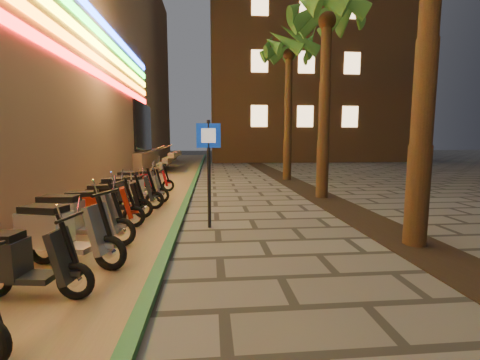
{
  "coord_description": "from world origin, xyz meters",
  "views": [
    {
      "loc": [
        -0.13,
        -3.42,
        1.92
      ],
      "look_at": [
        0.4,
        2.39,
        1.2
      ],
      "focal_mm": 24.0,
      "sensor_mm": 36.0,
      "label": 1
    }
  ],
  "objects": [
    {
      "name": "scooter_12",
      "position": [
        -2.69,
        7.59,
        0.49
      ],
      "size": [
        1.61,
        0.58,
        1.13
      ],
      "rotation": [
        0.0,
        0.0,
        -0.09
      ],
      "color": "black",
      "rests_on": "ground"
    },
    {
      "name": "parking_strip",
      "position": [
        -2.6,
        10.0,
        0.01
      ],
      "size": [
        3.4,
        60.0,
        0.01
      ],
      "primitive_type": "cube",
      "color": "#8C7251",
      "rests_on": "ground"
    },
    {
      "name": "pedestrian_sign",
      "position": [
        -0.17,
        3.55,
        1.53
      ],
      "size": [
        0.52,
        0.09,
        2.36
      ],
      "rotation": [
        0.0,
        0.0,
        -0.0
      ],
      "color": "black",
      "rests_on": "ground"
    },
    {
      "name": "scooter_10",
      "position": [
        -2.5,
        5.53,
        0.51
      ],
      "size": [
        1.67,
        0.65,
        1.17
      ],
      "rotation": [
        0.0,
        0.0,
        0.12
      ],
      "color": "black",
      "rests_on": "ground"
    },
    {
      "name": "ground",
      "position": [
        0.0,
        0.0,
        0.0
      ],
      "size": [
        120.0,
        120.0,
        0.0
      ],
      "primitive_type": "plane",
      "color": "#474442",
      "rests_on": "ground"
    },
    {
      "name": "scooter_8",
      "position": [
        -2.58,
        3.48,
        0.49
      ],
      "size": [
        1.6,
        0.78,
        1.13
      ],
      "rotation": [
        0.0,
        0.0,
        0.25
      ],
      "color": "black",
      "rests_on": "ground"
    },
    {
      "name": "planting_strip",
      "position": [
        3.6,
        5.0,
        0.01
      ],
      "size": [
        1.2,
        40.0,
        0.02
      ],
      "primitive_type": "cube",
      "color": "black",
      "rests_on": "ground"
    },
    {
      "name": "scooter_5",
      "position": [
        -2.48,
        0.52,
        0.46
      ],
      "size": [
        1.52,
        0.61,
        1.07
      ],
      "rotation": [
        0.0,
        0.0,
        -0.14
      ],
      "color": "black",
      "rests_on": "ground"
    },
    {
      "name": "scooter_9",
      "position": [
        -2.56,
        4.6,
        0.48
      ],
      "size": [
        1.56,
        0.55,
        1.1
      ],
      "rotation": [
        0.0,
        0.0,
        -0.02
      ],
      "color": "black",
      "rests_on": "ground"
    },
    {
      "name": "scooter_6",
      "position": [
        -2.42,
        1.53,
        0.53
      ],
      "size": [
        1.72,
        0.89,
        1.22
      ],
      "rotation": [
        0.0,
        0.0,
        -0.29
      ],
      "color": "black",
      "rests_on": "ground"
    },
    {
      "name": "palm_d",
      "position": [
        3.6,
        12.0,
        5.94
      ],
      "size": [
        2.97,
        3.02,
        7.16
      ],
      "color": "#472D19",
      "rests_on": "ground"
    },
    {
      "name": "apartment_block",
      "position": [
        9.0,
        32.0,
        12.5
      ],
      "size": [
        18.0,
        16.06,
        25.0
      ],
      "color": "brown",
      "rests_on": "ground"
    },
    {
      "name": "scooter_7",
      "position": [
        -2.59,
        2.48,
        0.53
      ],
      "size": [
        1.74,
        0.64,
        1.22
      ],
      "rotation": [
        0.0,
        0.0,
        -0.09
      ],
      "color": "black",
      "rests_on": "ground"
    },
    {
      "name": "scooter_13",
      "position": [
        -2.44,
        8.69,
        0.45
      ],
      "size": [
        1.48,
        0.65,
        1.04
      ],
      "rotation": [
        0.0,
        0.0,
        0.19
      ],
      "color": "black",
      "rests_on": "ground"
    },
    {
      "name": "scooter_11",
      "position": [
        -2.35,
        6.7,
        0.46
      ],
      "size": [
        1.5,
        0.64,
        1.06
      ],
      "rotation": [
        0.0,
        0.0,
        -0.17
      ],
      "color": "black",
      "rests_on": "ground"
    },
    {
      "name": "green_curb",
      "position": [
        -0.9,
        10.0,
        0.05
      ],
      "size": [
        0.18,
        60.0,
        0.1
      ],
      "primitive_type": "cube",
      "color": "#256337",
      "rests_on": "ground"
    },
    {
      "name": "palm_c",
      "position": [
        3.6,
        7.0,
        5.73
      ],
      "size": [
        2.97,
        3.02,
        6.91
      ],
      "color": "#472D19",
      "rests_on": "ground"
    }
  ]
}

